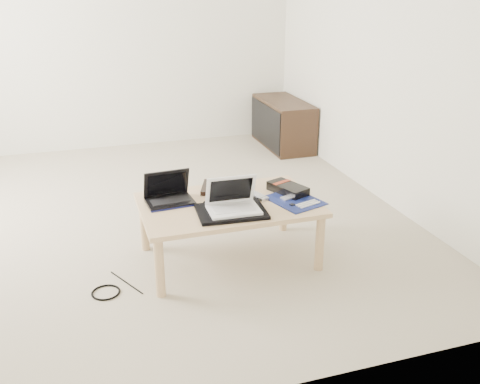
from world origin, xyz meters
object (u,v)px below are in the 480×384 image
object	(u,v)px
media_cabinet	(282,124)
gpu_box	(288,189)
coffee_table	(229,210)
netbook	(169,196)
white_laptop	(233,203)

from	to	relation	value
media_cabinet	gpu_box	distance (m)	2.37
coffee_table	netbook	world-z (taller)	netbook
gpu_box	netbook	bearing A→B (deg)	173.51
media_cabinet	white_laptop	xyz separation A→B (m)	(-1.29, -2.39, 0.21)
media_cabinet	gpu_box	xyz separation A→B (m)	(-0.85, -2.20, 0.18)
netbook	white_laptop	world-z (taller)	white_laptop
white_laptop	coffee_table	bearing A→B (deg)	83.24
coffee_table	gpu_box	bearing A→B (deg)	5.19
netbook	white_laptop	bearing A→B (deg)	-39.47
media_cabinet	white_laptop	bearing A→B (deg)	-118.28
coffee_table	white_laptop	xyz separation A→B (m)	(-0.02, -0.15, 0.11)
white_laptop	media_cabinet	bearing A→B (deg)	61.72
white_laptop	gpu_box	distance (m)	0.47
coffee_table	gpu_box	distance (m)	0.43
media_cabinet	gpu_box	world-z (taller)	media_cabinet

